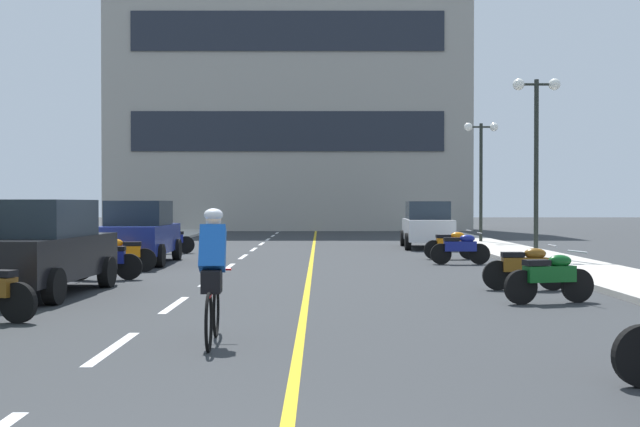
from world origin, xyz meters
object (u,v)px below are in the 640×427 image
Objects in this scene: motorcycle_9 at (452,244)px; cyclist_rider at (213,272)px; street_lamp_mid at (537,127)px; motorcycle_10 at (170,240)px; motorcycle_4 at (550,277)px; motorcycle_7 at (122,254)px; street_lamp_far at (481,154)px; motorcycle_8 at (461,248)px; motorcycle_6 at (104,259)px; motorcycle_5 at (526,267)px; parked_car_near at (40,247)px; parked_car_mid at (140,232)px; parked_car_far at (428,225)px.

motorcycle_9 is 15.47m from cyclist_rider.
street_lamp_mid reaches higher than motorcycle_10.
motorcycle_4 and motorcycle_7 have the same top height.
motorcycle_4 is at bearing -98.25° from street_lamp_far.
street_lamp_far reaches higher than motorcycle_4.
motorcycle_9 is at bearing 87.69° from motorcycle_8.
street_lamp_mid is at bearing 28.26° from motorcycle_6.
street_lamp_mid is 3.20× the size of motorcycle_5.
motorcycle_5 is at bearing -24.07° from motorcycle_7.
parked_car_near is 4.93m from motorcycle_7.
street_lamp_far is 16.44m from parked_car_mid.
motorcycle_6 is 1.01× the size of motorcycle_10.
street_lamp_far reaches higher than parked_car_mid.
motorcycle_5 is at bearing -89.71° from motorcycle_9.
parked_car_near is 7.73m from parked_car_mid.
motorcycle_5 is at bearing -36.44° from parked_car_mid.
motorcycle_5 is at bearing -90.17° from parked_car_far.
motorcycle_5 and motorcycle_9 have the same top height.
parked_car_mid reaches higher than motorcycle_5.
parked_car_mid is (-12.11, -10.73, -2.91)m from street_lamp_far.
street_lamp_far is 19.83m from motorcycle_6.
parked_car_far is 14.04m from motorcycle_7.
cyclist_rider reaches higher than motorcycle_9.
parked_car_far is at bearing 74.96° from cyclist_rider.
parked_car_far is (9.54, 15.48, 0.00)m from parked_car_near.
parked_car_far reaches higher than motorcycle_4.
parked_car_mid is 2.52× the size of motorcycle_10.
cyclist_rider is at bearing -110.60° from motorcycle_9.
parked_car_far is 2.51× the size of motorcycle_9.
motorcycle_7 is 9.37m from motorcycle_8.
motorcycle_5 is 1.00× the size of motorcycle_7.
motorcycle_8 is at bearing -92.31° from motorcycle_9.
motorcycle_4 is (-2.62, -10.33, -3.60)m from street_lamp_mid.
parked_car_far is 2.55× the size of motorcycle_4.
motorcycle_8 is (9.25, -0.36, -0.44)m from parked_car_mid.
motorcycle_8 is 1.00× the size of motorcycle_9.
cyclist_rider reaches higher than motorcycle_8.
parked_car_near is 2.56× the size of motorcycle_4.
parked_car_mid is 12.90m from motorcycle_4.
motorcycle_4 is 0.98× the size of motorcycle_9.
motorcycle_6 is at bearing -127.13° from street_lamp_far.
parked_car_mid is at bearing -90.33° from motorcycle_10.
parked_car_mid is at bearing 135.88° from motorcycle_4.
motorcycle_9 is at bearing 90.29° from motorcycle_5.
street_lamp_far is 14.07m from motorcycle_10.
motorcycle_4 is 0.98× the size of motorcycle_6.
motorcycle_4 is at bearing -7.57° from parked_car_near.
parked_car_far is 2.52× the size of motorcycle_7.
motorcycle_6 is 2.03m from motorcycle_7.
motorcycle_8 is at bearing -27.06° from motorcycle_10.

